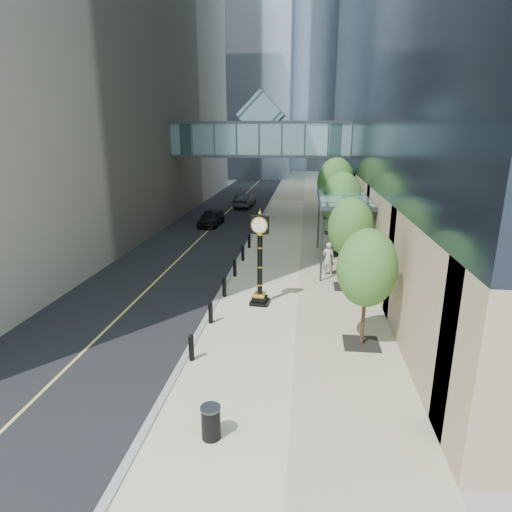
# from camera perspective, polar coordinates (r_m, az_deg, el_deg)

# --- Properties ---
(ground) EXTENTS (320.00, 320.00, 0.00)m
(ground) POSITION_cam_1_polar(r_m,az_deg,el_deg) (14.97, 0.88, -16.37)
(ground) COLOR gray
(ground) RESTS_ON ground
(road) EXTENTS (8.00, 180.00, 0.02)m
(road) POSITION_cam_1_polar(r_m,az_deg,el_deg) (53.82, -2.23, 7.47)
(road) COLOR black
(road) RESTS_ON ground
(sidewalk) EXTENTS (8.00, 180.00, 0.06)m
(sidewalk) POSITION_cam_1_polar(r_m,az_deg,el_deg) (53.18, 6.39, 7.30)
(sidewalk) COLOR #BFB593
(sidewalk) RESTS_ON ground
(curb) EXTENTS (0.25, 180.00, 0.07)m
(curb) POSITION_cam_1_polar(r_m,az_deg,el_deg) (53.35, 2.05, 7.42)
(curb) COLOR gray
(curb) RESTS_ON ground
(distant_tower_c) EXTENTS (22.00, 22.00, 65.00)m
(distant_tower_c) POSITION_cam_1_polar(r_m,az_deg,el_deg) (135.01, 3.90, 26.45)
(distant_tower_c) COLOR #9EAEC7
(distant_tower_c) RESTS_ON ground
(skywalk) EXTENTS (17.00, 4.20, 5.80)m
(skywalk) POSITION_cam_1_polar(r_m,az_deg,el_deg) (40.80, 0.73, 15.60)
(skywalk) COLOR slate
(skywalk) RESTS_ON ground
(entrance_canopy) EXTENTS (3.00, 8.00, 4.38)m
(entrance_canopy) POSITION_cam_1_polar(r_m,az_deg,el_deg) (26.95, 11.45, 7.55)
(entrance_canopy) COLOR #383F44
(entrance_canopy) RESTS_ON ground
(bollard_row) EXTENTS (0.20, 16.20, 0.90)m
(bollard_row) POSITION_cam_1_polar(r_m,az_deg,el_deg) (23.19, -3.50, -2.90)
(bollard_row) COLOR black
(bollard_row) RESTS_ON sidewalk
(street_trees) EXTENTS (2.99, 28.26, 6.15)m
(street_trees) POSITION_cam_1_polar(r_m,az_deg,el_deg) (30.09, 11.18, 7.45)
(street_trees) COLOR black
(street_trees) RESTS_ON sidewalk
(street_clock) EXTENTS (0.94, 0.94, 4.53)m
(street_clock) POSITION_cam_1_polar(r_m,az_deg,el_deg) (20.22, 0.52, -1.22)
(street_clock) COLOR black
(street_clock) RESTS_ON sidewalk
(trash_bin) EXTENTS (0.69, 0.69, 0.90)m
(trash_bin) POSITION_cam_1_polar(r_m,az_deg,el_deg) (12.42, -6.03, -21.31)
(trash_bin) COLOR black
(trash_bin) RESTS_ON sidewalk
(pedestrian) EXTENTS (0.71, 0.47, 1.95)m
(pedestrian) POSITION_cam_1_polar(r_m,az_deg,el_deg) (25.14, 9.61, -0.34)
(pedestrian) COLOR beige
(pedestrian) RESTS_ON sidewalk
(car_near) EXTENTS (1.95, 4.36, 1.45)m
(car_near) POSITION_cam_1_polar(r_m,az_deg,el_deg) (38.70, -6.01, 5.11)
(car_near) COLOR black
(car_near) RESTS_ON road
(car_far) EXTENTS (2.03, 4.85, 1.56)m
(car_far) POSITION_cam_1_polar(r_m,az_deg,el_deg) (48.33, -1.50, 7.44)
(car_far) COLOR black
(car_far) RESTS_ON road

